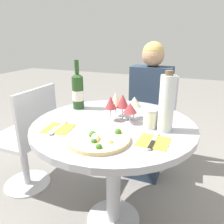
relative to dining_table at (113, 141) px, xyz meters
name	(u,v)px	position (x,y,z in m)	size (l,w,h in m)	color
ground_plane	(113,220)	(0.00, 0.00, -0.63)	(12.00, 12.00, 0.00)	gray
dining_table	(113,141)	(0.00, 0.00, 0.00)	(0.98, 0.98, 0.76)	#B2B2B7
chair_behind_diner	(151,122)	(0.05, 0.88, -0.19)	(0.44, 0.44, 0.89)	silver
seated_diner	(148,116)	(0.05, 0.74, -0.08)	(0.37, 0.40, 1.21)	#28384C
chair_empty_side	(27,141)	(-0.80, 0.09, -0.19)	(0.44, 0.44, 0.89)	silver
pizza_large	(99,139)	(0.02, -0.25, 0.14)	(0.32, 0.32, 0.05)	#E5C17F
wine_bottle	(78,91)	(-0.34, 0.16, 0.26)	(0.08, 0.08, 0.34)	#23471E
tall_carafe	(167,103)	(0.30, 0.00, 0.28)	(0.08, 0.08, 0.33)	silver
sugar_shaker	(151,119)	(0.22, 0.01, 0.18)	(0.08, 0.08, 0.11)	silver
wine_glass_front_right	(130,108)	(0.09, 0.03, 0.22)	(0.08, 0.08, 0.13)	silver
wine_glass_back_left	(116,99)	(-0.03, 0.12, 0.24)	(0.07, 0.07, 0.16)	silver
wine_glass_center	(123,101)	(0.03, 0.07, 0.25)	(0.08, 0.08, 0.16)	silver
wine_glass_front_left	(111,103)	(-0.03, 0.03, 0.24)	(0.07, 0.07, 0.15)	silver
wine_glass_back_right	(134,102)	(0.09, 0.12, 0.23)	(0.08, 0.08, 0.14)	silver
place_setting_left	(58,128)	(-0.25, -0.21, 0.13)	(0.17, 0.19, 0.01)	yellow
place_setting_right	(153,142)	(0.28, -0.17, 0.13)	(0.15, 0.19, 0.01)	yellow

